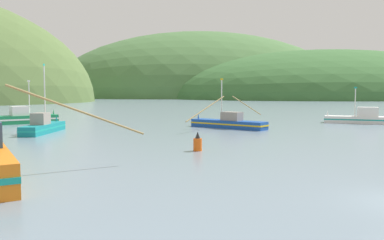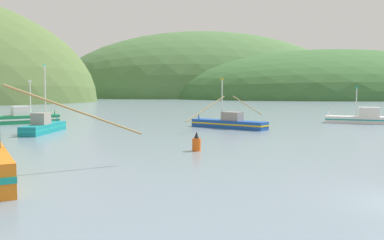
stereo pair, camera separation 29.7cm
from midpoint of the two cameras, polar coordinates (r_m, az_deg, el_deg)
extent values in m
ellipsoid|color=#47703D|center=(275.69, 1.83, 3.33)|extent=(201.28, 161.03, 86.19)
ellipsoid|color=#386633|center=(249.51, 18.76, 3.02)|extent=(195.08, 156.06, 54.69)
cube|color=#19479E|center=(46.34, 5.40, -0.60)|extent=(7.47, 8.35, 0.91)
cube|color=gold|center=(46.33, 5.40, -0.55)|extent=(7.55, 8.44, 0.16)
cone|color=#19479E|center=(48.75, 1.16, 0.60)|extent=(0.28, 0.28, 0.70)
cube|color=gray|center=(46.00, 5.93, 0.54)|extent=(2.52, 2.62, 0.98)
cylinder|color=silver|center=(46.69, 4.48, 2.84)|extent=(0.12, 0.12, 4.62)
cube|color=gold|center=(46.70, 4.50, 5.82)|extent=(0.26, 0.29, 0.20)
cylinder|color=#997F4C|center=(42.64, 2.23, 1.67)|extent=(5.32, 4.53, 2.58)
cylinder|color=#997F4C|center=(49.91, 8.14, 2.00)|extent=(5.32, 4.53, 2.58)
cylinder|color=#997F4C|center=(22.67, -15.53, 1.18)|extent=(7.09, 2.43, 2.97)
cube|color=white|center=(57.24, 23.30, 0.00)|extent=(8.92, 6.75, 0.93)
cube|color=teal|center=(57.24, 23.30, 0.05)|extent=(9.01, 6.81, 0.17)
cone|color=white|center=(57.21, 19.03, 0.93)|extent=(0.28, 0.28, 0.70)
cube|color=silver|center=(57.20, 24.03, 1.06)|extent=(2.94, 2.64, 1.23)
cylinder|color=silver|center=(57.11, 22.50, 2.32)|extent=(0.12, 0.12, 3.66)
cube|color=teal|center=(57.09, 22.56, 4.28)|extent=(0.32, 0.22, 0.20)
cube|color=#147F84|center=(43.78, -20.15, -1.11)|extent=(3.57, 8.04, 0.92)
cube|color=teal|center=(43.78, -20.15, -1.05)|extent=(3.61, 8.12, 0.17)
cone|color=#147F84|center=(47.06, -18.48, 0.27)|extent=(0.24, 0.24, 0.70)
cube|color=gray|center=(43.09, -20.52, 0.19)|extent=(1.78, 2.10, 1.17)
cylinder|color=silver|center=(44.12, -19.99, 3.39)|extent=(0.12, 0.12, 5.93)
cube|color=teal|center=(44.20, -20.09, 7.39)|extent=(0.12, 0.36, 0.20)
cube|color=#197A47|center=(57.13, -22.19, 0.10)|extent=(7.97, 5.42, 1.08)
cube|color=white|center=(57.13, -22.19, 0.16)|extent=(8.05, 5.47, 0.19)
cone|color=#197A47|center=(58.05, -18.83, 1.13)|extent=(0.27, 0.27, 0.70)
cube|color=silver|center=(56.85, -23.12, 1.22)|extent=(2.62, 2.55, 1.22)
cylinder|color=silver|center=(57.12, -21.88, 2.85)|extent=(0.12, 0.12, 4.39)
cube|color=white|center=(57.12, -21.94, 5.17)|extent=(0.34, 0.18, 0.20)
cylinder|color=#E55914|center=(28.84, 0.94, -3.53)|extent=(0.62, 0.62, 0.90)
cone|color=black|center=(28.76, 0.94, -2.14)|extent=(0.37, 0.37, 0.50)
camera|label=1|loc=(0.15, -89.79, 0.02)|focal=37.46mm
camera|label=2|loc=(0.15, 90.21, -0.02)|focal=37.46mm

